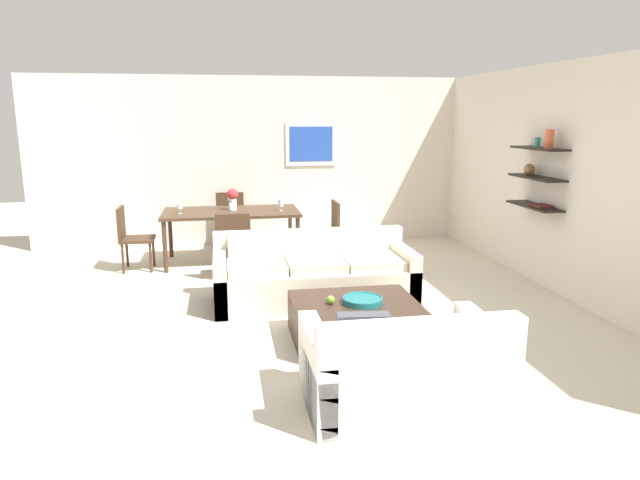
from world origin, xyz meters
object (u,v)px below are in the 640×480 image
dining_chair_head (230,217)px  wine_glass_head (230,199)px  dining_chair_foot (233,241)px  wine_glass_left_near (180,207)px  apple_on_coffee_table (331,300)px  wine_glass_foot (231,207)px  dining_chair_right_near (328,227)px  dining_chair_left_near (131,234)px  decorative_bowl (362,300)px  loveseat_white (403,367)px  coffee_table (355,321)px  wine_glass_right_near (281,203)px  centerpiece_vase (233,197)px  sofa_beige (313,277)px  dining_table (231,215)px

dining_chair_head → wine_glass_head: 0.59m
dining_chair_foot → wine_glass_left_near: size_ratio=6.14×
apple_on_coffee_table → dining_chair_head: dining_chair_head is taller
dining_chair_foot → wine_glass_foot: (-0.00, 0.47, 0.37)m
dining_chair_right_near → wine_glass_head: 1.57m
dining_chair_head → dining_chair_foot: same height
dining_chair_left_near → dining_chair_right_near: 2.74m
dining_chair_head → decorative_bowl: bearing=-74.8°
dining_chair_left_near → wine_glass_head: 1.57m
loveseat_white → coffee_table: loveseat_white is taller
wine_glass_right_near → loveseat_white: bearing=-84.3°
decorative_bowl → wine_glass_foot: bearing=112.0°
wine_glass_head → centerpiece_vase: (0.03, -0.39, 0.07)m
dining_chair_right_near → dining_chair_foot: bearing=-153.5°
loveseat_white → wine_glass_head: size_ratio=9.09×
coffee_table → wine_glass_right_near: (-0.37, 3.07, 0.67)m
centerpiece_vase → apple_on_coffee_table: bearing=-76.1°
coffee_table → apple_on_coffee_table: bearing=-175.1°
coffee_table → centerpiece_vase: size_ratio=3.76×
decorative_bowl → dining_chair_foot: bearing=115.9°
dining_chair_foot → centerpiece_vase: centerpiece_vase is taller
sofa_beige → wine_glass_right_near: size_ratio=13.43×
dining_chair_foot → dining_chair_left_near: bearing=153.5°
dining_chair_left_near → dining_chair_foot: size_ratio=1.00×
wine_glass_head → sofa_beige: bearing=-70.4°
decorative_bowl → dining_chair_left_near: size_ratio=0.43×
decorative_bowl → apple_on_coffee_table: bearing=173.3°
wine_glass_left_near → coffee_table: bearing=-59.8°
wine_glass_head → dining_table: bearing=-90.0°
wine_glass_foot → dining_chair_left_near: bearing=171.0°
wine_glass_head → wine_glass_right_near: size_ratio=0.94×
dining_chair_right_near → wine_glass_head: bearing=153.9°
dining_chair_left_near → wine_glass_head: size_ratio=5.61×
dining_chair_right_near → wine_glass_right_near: (-0.66, 0.10, 0.36)m
dining_chair_left_near → wine_glass_foot: wine_glass_foot is taller
coffee_table → dining_chair_foot: bearing=115.3°
loveseat_white → wine_glass_foot: 4.21m
wine_glass_head → wine_glass_left_near: wine_glass_head is taller
wine_glass_foot → dining_chair_head: bearing=90.0°
dining_chair_foot → dining_chair_right_near: 1.53m
sofa_beige → centerpiece_vase: bearing=112.2°
sofa_beige → coffee_table: size_ratio=1.92×
wine_glass_right_near → coffee_table: bearing=-83.1°
decorative_bowl → dining_chair_left_near: bearing=129.6°
wine_glass_left_near → wine_glass_right_near: wine_glass_right_near is taller
loveseat_white → dining_chair_foot: size_ratio=1.62×
coffee_table → wine_glass_left_near: bearing=120.2°
decorative_bowl → dining_chair_left_near: 3.92m
decorative_bowl → wine_glass_head: bearing=107.1°
centerpiece_vase → loveseat_white: bearing=-76.2°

